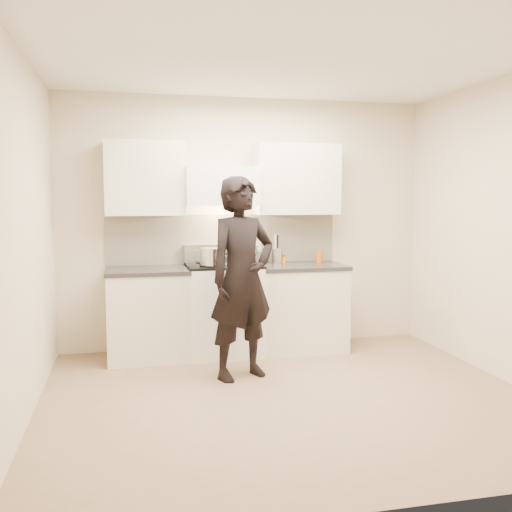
# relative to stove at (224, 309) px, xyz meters

# --- Properties ---
(ground_plane) EXTENTS (4.00, 4.00, 0.00)m
(ground_plane) POSITION_rel_stove_xyz_m (0.30, -1.42, -0.47)
(ground_plane) COLOR #8B7056
(room_shell) EXTENTS (4.04, 3.54, 2.70)m
(room_shell) POSITION_rel_stove_xyz_m (0.24, -1.05, 1.12)
(room_shell) COLOR beige
(room_shell) RESTS_ON ground
(stove) EXTENTS (0.76, 0.65, 0.96)m
(stove) POSITION_rel_stove_xyz_m (0.00, 0.00, 0.00)
(stove) COLOR white
(stove) RESTS_ON ground
(counter_right) EXTENTS (0.92, 0.67, 0.92)m
(counter_right) POSITION_rel_stove_xyz_m (0.83, 0.00, -0.01)
(counter_right) COLOR silver
(counter_right) RESTS_ON ground
(counter_left) EXTENTS (0.82, 0.67, 0.92)m
(counter_left) POSITION_rel_stove_xyz_m (-0.78, 0.00, -0.01)
(counter_left) COLOR silver
(counter_left) RESTS_ON ground
(wok) EXTENTS (0.40, 0.49, 0.32)m
(wok) POSITION_rel_stove_xyz_m (0.20, 0.14, 0.59)
(wok) COLOR silver
(wok) RESTS_ON stove
(stock_pot) EXTENTS (0.35, 0.32, 0.17)m
(stock_pot) POSITION_rel_stove_xyz_m (-0.14, -0.14, 0.57)
(stock_pot) COLOR silver
(stock_pot) RESTS_ON stove
(utensil_crock) EXTENTS (0.12, 0.12, 0.31)m
(utensil_crock) POSITION_rel_stove_xyz_m (0.61, 0.17, 0.54)
(utensil_crock) COLOR #B6B6B6
(utensil_crock) RESTS_ON counter_right
(spice_jar) EXTENTS (0.04, 0.04, 0.09)m
(spice_jar) POSITION_rel_stove_xyz_m (0.70, 0.18, 0.49)
(spice_jar) COLOR orange
(spice_jar) RESTS_ON counter_right
(oil_glass) EXTENTS (0.07, 0.07, 0.13)m
(oil_glass) POSITION_rel_stove_xyz_m (1.09, 0.14, 0.51)
(oil_glass) COLOR #AD500B
(oil_glass) RESTS_ON counter_right
(person) EXTENTS (0.78, 0.66, 1.82)m
(person) POSITION_rel_stove_xyz_m (0.03, -0.82, 0.44)
(person) COLOR black
(person) RESTS_ON ground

